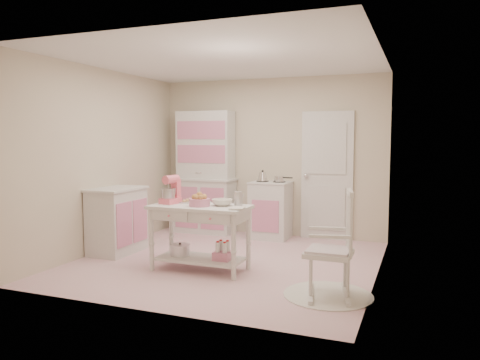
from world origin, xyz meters
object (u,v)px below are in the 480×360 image
work_table (200,238)px  stove (271,210)px  hutch (205,172)px  stand_mixer (170,190)px  rocking_chair (329,243)px  bread_basket (200,202)px  base_cabinet (117,220)px

work_table → stove: bearing=83.5°
work_table → hutch: bearing=114.2°
hutch → stand_mixer: size_ratio=6.12×
rocking_chair → stand_mixer: 2.14m
stove → stand_mixer: (-0.66, -2.07, 0.51)m
hutch → rocking_chair: bearing=-44.0°
rocking_chair → work_table: size_ratio=0.92×
hutch → stove: size_ratio=2.26×
work_table → bread_basket: (0.02, -0.05, 0.45)m
base_cabinet → stand_mixer: size_ratio=2.71×
stove → bread_basket: (-0.22, -2.14, 0.39)m
stove → stand_mixer: bearing=-107.7°
work_table → base_cabinet: bearing=165.9°
hutch → stove: 1.33m
hutch → rocking_chair: hutch is taller
stove → base_cabinet: 2.43m
stove → work_table: (-0.24, -2.09, -0.06)m
base_cabinet → stand_mixer: bearing=-18.4°
stand_mixer → stove: bearing=83.6°
base_cabinet → stove: bearing=44.8°
stand_mixer → work_table: bearing=8.5°
rocking_chair → bread_basket: bearing=155.9°
hutch → stand_mixer: bearing=-75.7°
stand_mixer → bread_basket: 0.46m
hutch → rocking_chair: (2.60, -2.51, -0.49)m
rocking_chair → stand_mixer: bearing=156.4°
base_cabinet → bread_basket: size_ratio=3.68×
rocking_chair → stand_mixer: size_ratio=3.24×
work_table → bread_basket: bread_basket is taller
base_cabinet → stand_mixer: 1.23m
hutch → base_cabinet: size_ratio=2.26×
hutch → bread_basket: 2.41m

